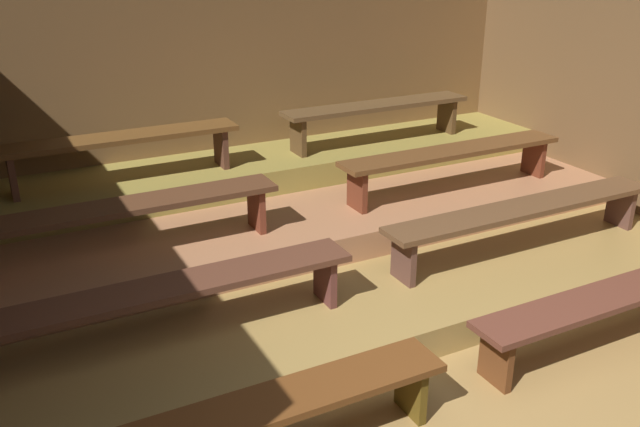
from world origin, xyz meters
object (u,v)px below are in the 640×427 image
object	(u,v)px
bench_floor_left	(272,412)
bench_floor_right	(600,305)
bench_lower_right	(524,213)
bench_middle_left	(128,212)
bench_lower_left	(161,295)
bench_upper_left	(121,144)
bench_middle_right	(453,156)
bench_upper_right	(377,111)

from	to	relation	value
bench_floor_left	bench_floor_right	xyz separation A→B (m)	(2.38, 0.00, 0.00)
bench_lower_right	bench_middle_left	xyz separation A→B (m)	(-2.89, 0.90, 0.22)
bench_lower_left	bench_upper_left	bearing A→B (deg)	83.38
bench_lower_right	bench_middle_left	world-z (taller)	bench_middle_left
bench_floor_left	bench_lower_left	xyz separation A→B (m)	(-0.27, 1.05, 0.23)
bench_middle_left	bench_lower_left	bearing A→B (deg)	-91.66
bench_lower_left	bench_middle_right	size ratio (longest dim) A/B	1.14
bench_middle_left	bench_middle_right	bearing A→B (deg)	0.00
bench_lower_right	bench_floor_left	bearing A→B (deg)	-158.38
bench_floor_left	bench_lower_right	distance (m)	2.86
bench_lower_left	bench_middle_left	size ratio (longest dim) A/B	1.14
bench_middle_left	bench_upper_left	bearing A→B (deg)	78.88
bench_middle_left	bench_upper_right	size ratio (longest dim) A/B	1.12
bench_middle_right	bench_upper_left	world-z (taller)	bench_upper_left
bench_lower_left	bench_middle_right	world-z (taller)	bench_middle_right
bench_upper_right	bench_floor_right	bearing A→B (deg)	-90.97
bench_floor_right	bench_lower_left	size ratio (longest dim) A/B	0.79
bench_floor_left	bench_lower_right	xyz separation A→B (m)	(2.65, 1.05, 0.23)
bench_floor_right	bench_middle_left	distance (m)	3.30
bench_floor_right	bench_upper_right	distance (m)	3.01
bench_floor_right	bench_upper_right	world-z (taller)	bench_upper_right
bench_floor_left	bench_floor_right	distance (m)	2.38
bench_floor_left	bench_middle_left	world-z (taller)	bench_middle_left
bench_middle_right	bench_upper_right	distance (m)	1.02
bench_floor_left	bench_upper_left	xyz separation A→B (m)	(-0.05, 2.93, 0.68)
bench_floor_right	bench_middle_right	bearing A→B (deg)	82.94
bench_upper_right	bench_lower_right	bearing A→B (deg)	-83.38
bench_floor_left	bench_upper_right	distance (m)	3.86
bench_floor_left	bench_lower_right	size ratio (longest dim) A/B	0.79
bench_floor_right	bench_middle_right	size ratio (longest dim) A/B	0.90
bench_lower_left	bench_upper_left	world-z (taller)	bench_upper_left
bench_lower_right	bench_upper_left	size ratio (longest dim) A/B	1.28
bench_floor_right	bench_middle_left	world-z (taller)	bench_middle_left
bench_floor_right	bench_lower_left	distance (m)	2.86
bench_lower_right	bench_middle_right	size ratio (longest dim) A/B	1.14
bench_middle_right	bench_upper_left	bearing A→B (deg)	159.91
bench_floor_left	bench_middle_right	world-z (taller)	bench_middle_right
bench_lower_left	bench_middle_left	world-z (taller)	bench_middle_left
bench_upper_left	bench_middle_left	bearing A→B (deg)	-101.12
bench_upper_right	bench_floor_left	bearing A→B (deg)	-129.68
bench_floor_right	bench_floor_left	bearing A→B (deg)	180.00
bench_lower_left	bench_upper_right	distance (m)	3.32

